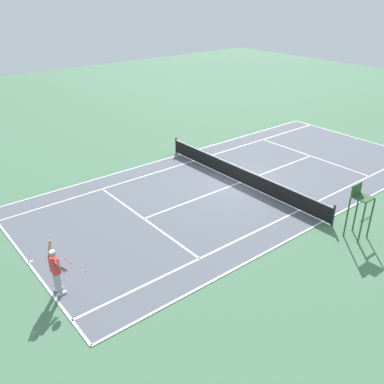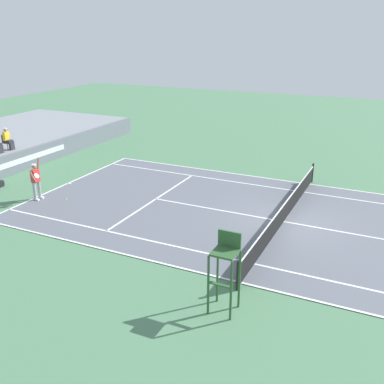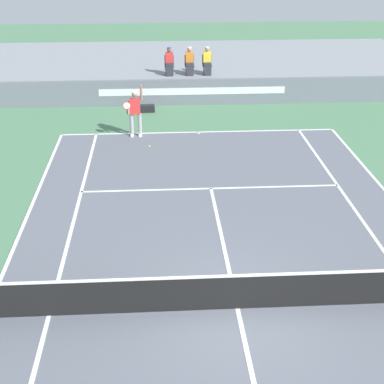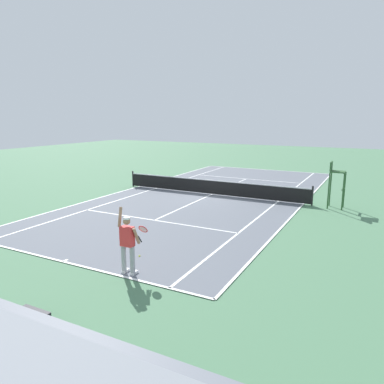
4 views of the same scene
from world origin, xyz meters
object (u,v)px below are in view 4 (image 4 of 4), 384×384
at_px(umpire_chair, 336,179).
at_px(equipment_bag, 33,317).
at_px(tennis_ball, 139,256).
at_px(tennis_player, 128,243).

distance_m(umpire_chair, equipment_bag, 15.68).
distance_m(tennis_ball, equipment_bag, 4.50).
distance_m(tennis_player, umpire_chair, 12.50).
distance_m(tennis_player, tennis_ball, 1.69).
bearing_deg(umpire_chair, tennis_player, 68.64).
bearing_deg(equipment_bag, tennis_ball, -87.21).
xyz_separation_m(tennis_player, tennis_ball, (0.53, -1.28, -0.96)).
bearing_deg(tennis_player, tennis_ball, -67.47).
bearing_deg(umpire_chair, tennis_ball, 63.85).
distance_m(tennis_player, equipment_bag, 3.34).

